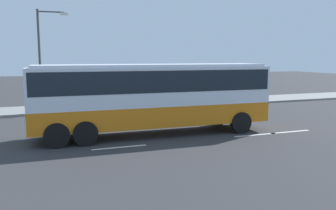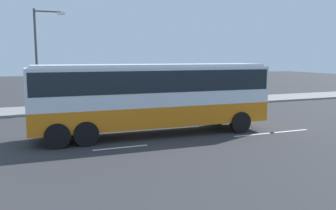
{
  "view_description": "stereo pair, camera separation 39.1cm",
  "coord_description": "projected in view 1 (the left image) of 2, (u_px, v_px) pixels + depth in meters",
  "views": [
    {
      "loc": [
        -5.47,
        -17.01,
        3.89
      ],
      "look_at": [
        0.54,
        -0.9,
        1.51
      ],
      "focal_mm": 37.44,
      "sensor_mm": 36.0,
      "label": 1
    },
    {
      "loc": [
        -5.83,
        -16.87,
        3.89
      ],
      "look_at": [
        0.54,
        -0.9,
        1.51
      ],
      "focal_mm": 37.44,
      "sensor_mm": 36.0,
      "label": 2
    }
  ],
  "objects": [
    {
      "name": "ground_plane",
      "position": [
        152.0,
        132.0,
        18.21
      ],
      "size": [
        120.0,
        120.0,
        0.0
      ],
      "primitive_type": "plane",
      "color": "#333335"
    },
    {
      "name": "sidewalk_curb",
      "position": [
        114.0,
        106.0,
        27.05
      ],
      "size": [
        80.0,
        4.0,
        0.15
      ],
      "primitive_type": "cube",
      "color": "gray",
      "rests_on": "ground_plane"
    },
    {
      "name": "lane_centreline",
      "position": [
        225.0,
        138.0,
        16.94
      ],
      "size": [
        38.84,
        0.16,
        0.01
      ],
      "color": "white",
      "rests_on": "ground_plane"
    },
    {
      "name": "coach_bus",
      "position": [
        153.0,
        91.0,
        17.39
      ],
      "size": [
        11.85,
        2.91,
        3.52
      ],
      "rotation": [
        0.0,
        0.0,
        -0.02
      ],
      "color": "orange",
      "rests_on": "ground_plane"
    },
    {
      "name": "pedestrian_near_curb",
      "position": [
        229.0,
        89.0,
        29.58
      ],
      "size": [
        0.32,
        0.32,
        1.73
      ],
      "rotation": [
        0.0,
        0.0,
        2.95
      ],
      "color": "#38334C",
      "rests_on": "sidewalk_curb"
    },
    {
      "name": "pedestrian_at_crossing",
      "position": [
        111.0,
        93.0,
        27.07
      ],
      "size": [
        0.32,
        0.32,
        1.64
      ],
      "rotation": [
        0.0,
        0.0,
        5.21
      ],
      "color": "black",
      "rests_on": "sidewalk_curb"
    },
    {
      "name": "street_lamp",
      "position": [
        43.0,
        53.0,
        23.45
      ],
      "size": [
        2.01,
        0.24,
        6.86
      ],
      "color": "#47474C",
      "rests_on": "sidewalk_curb"
    }
  ]
}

